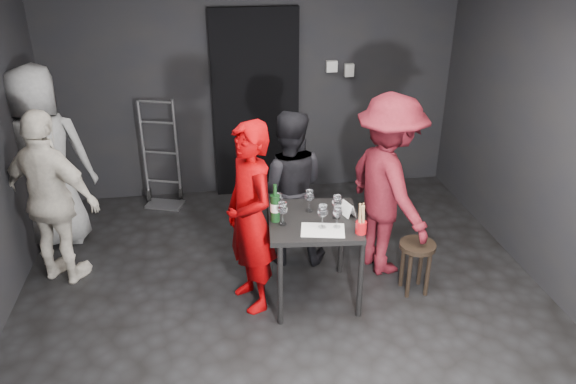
{
  "coord_description": "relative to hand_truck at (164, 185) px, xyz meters",
  "views": [
    {
      "loc": [
        -0.56,
        -3.56,
        2.91
      ],
      "look_at": [
        0.02,
        0.25,
        1.03
      ],
      "focal_mm": 35.0,
      "sensor_mm": 36.0,
      "label": 1
    }
  ],
  "objects": [
    {
      "name": "floor",
      "position": [
        1.08,
        -2.28,
        -0.22
      ],
      "size": [
        4.5,
        5.0,
        0.02
      ],
      "primitive_type": "cube",
      "color": "black",
      "rests_on": "ground"
    },
    {
      "name": "wall_back",
      "position": [
        1.08,
        0.22,
        1.13
      ],
      "size": [
        4.5,
        0.04,
        2.7
      ],
      "primitive_type": "cube",
      "color": "black",
      "rests_on": "ground"
    },
    {
      "name": "doorway",
      "position": [
        1.08,
        0.16,
        0.83
      ],
      "size": [
        0.95,
        0.1,
        2.1
      ],
      "primitive_type": "cube",
      "color": "black",
      "rests_on": "ground"
    },
    {
      "name": "wallbox_upper",
      "position": [
        1.93,
        0.17,
        1.23
      ],
      "size": [
        0.12,
        0.06,
        0.12
      ],
      "primitive_type": "cube",
      "color": "#B7B7B2",
      "rests_on": "wall_back"
    },
    {
      "name": "wallbox_lower",
      "position": [
        2.13,
        0.17,
        1.18
      ],
      "size": [
        0.1,
        0.06,
        0.14
      ],
      "primitive_type": "cube",
      "color": "#B7B7B2",
      "rests_on": "wall_back"
    },
    {
      "name": "hand_truck",
      "position": [
        0.0,
        0.0,
        0.0
      ],
      "size": [
        0.4,
        0.34,
        1.19
      ],
      "rotation": [
        0.0,
        0.0,
        -0.32
      ],
      "color": "#B2B2B7",
      "rests_on": "floor"
    },
    {
      "name": "tasting_table",
      "position": [
        1.32,
        -1.98,
        0.43
      ],
      "size": [
        0.72,
        0.72,
        0.75
      ],
      "rotation": [
        0.0,
        0.0,
        -0.1
      ],
      "color": "black",
      "rests_on": "floor"
    },
    {
      "name": "stool",
      "position": [
        2.2,
        -2.04,
        0.14
      ],
      "size": [
        0.3,
        0.3,
        0.47
      ],
      "rotation": [
        0.0,
        0.0,
        -0.37
      ],
      "color": "#2E2215",
      "rests_on": "floor"
    },
    {
      "name": "server_red",
      "position": [
        0.81,
        -1.98,
        0.62
      ],
      "size": [
        0.59,
        0.71,
        1.68
      ],
      "primitive_type": "imported",
      "rotation": [
        0.0,
        0.0,
        -1.21
      ],
      "color": "#A10003",
      "rests_on": "floor"
    },
    {
      "name": "woman_black",
      "position": [
        1.21,
        -1.34,
        0.49
      ],
      "size": [
        0.74,
        0.49,
        1.41
      ],
      "primitive_type": "imported",
      "rotation": [
        0.0,
        0.0,
        2.97
      ],
      "color": "black",
      "rests_on": "floor"
    },
    {
      "name": "man_maroon",
      "position": [
        2.05,
        -1.63,
        0.68
      ],
      "size": [
        0.82,
        1.26,
        1.79
      ],
      "primitive_type": "imported",
      "rotation": [
        0.0,
        0.0,
        1.83
      ],
      "color": "maroon",
      "rests_on": "floor"
    },
    {
      "name": "bystander_cream",
      "position": [
        -0.81,
        -1.37,
        0.6
      ],
      "size": [
        1.06,
        0.85,
        1.64
      ],
      "primitive_type": "imported",
      "rotation": [
        0.0,
        0.0,
        2.66
      ],
      "color": "white",
      "rests_on": "floor"
    },
    {
      "name": "bystander_grey",
      "position": [
        -1.01,
        -0.68,
        0.83
      ],
      "size": [
        1.03,
        0.57,
        2.09
      ],
      "primitive_type": "imported",
      "rotation": [
        0.0,
        0.0,
        3.13
      ],
      "color": "gray",
      "rests_on": "floor"
    },
    {
      "name": "tasting_mat",
      "position": [
        1.35,
        -2.18,
        0.53
      ],
      "size": [
        0.37,
        0.29,
        0.0
      ],
      "primitive_type": "cube",
      "rotation": [
        0.0,
        0.0,
        -0.21
      ],
      "color": "white",
      "rests_on": "tasting_table"
    },
    {
      "name": "wine_glass_a",
      "position": [
        1.06,
        -2.04,
        0.64
      ],
      "size": [
        0.1,
        0.1,
        0.21
      ],
      "primitive_type": null,
      "rotation": [
        0.0,
        0.0,
        -0.23
      ],
      "color": "white",
      "rests_on": "tasting_table"
    },
    {
      "name": "wine_glass_b",
      "position": [
        1.05,
        -1.86,
        0.63
      ],
      "size": [
        0.1,
        0.1,
        0.2
      ],
      "primitive_type": null,
      "rotation": [
        0.0,
        0.0,
        -0.38
      ],
      "color": "white",
      "rests_on": "tasting_table"
    },
    {
      "name": "wine_glass_c",
      "position": [
        1.31,
        -1.84,
        0.64
      ],
      "size": [
        0.09,
        0.09,
        0.21
      ],
      "primitive_type": null,
      "rotation": [
        0.0,
        0.0,
        -0.11
      ],
      "color": "white",
      "rests_on": "tasting_table"
    },
    {
      "name": "wine_glass_d",
      "position": [
        1.36,
        -2.13,
        0.64
      ],
      "size": [
        0.09,
        0.09,
        0.22
      ],
      "primitive_type": null,
      "rotation": [
        0.0,
        0.0,
        -0.14
      ],
      "color": "white",
      "rests_on": "tasting_table"
    },
    {
      "name": "wine_glass_e",
      "position": [
        1.47,
        -2.15,
        0.63
      ],
      "size": [
        0.09,
        0.09,
        0.2
      ],
      "primitive_type": null,
      "rotation": [
        0.0,
        0.0,
        0.11
      ],
      "color": "white",
      "rests_on": "tasting_table"
    },
    {
      "name": "wine_glass_f",
      "position": [
        1.5,
        -1.99,
        0.64
      ],
      "size": [
        0.08,
        0.08,
        0.22
      ],
      "primitive_type": null,
      "rotation": [
        0.0,
        0.0,
        0.04
      ],
      "color": "white",
      "rests_on": "tasting_table"
    },
    {
      "name": "wine_bottle",
      "position": [
        1.01,
        -1.97,
        0.65
      ],
      "size": [
        0.08,
        0.08,
        0.32
      ],
      "rotation": [
        0.0,
        0.0,
        -0.12
      ],
      "color": "black",
      "rests_on": "tasting_table"
    },
    {
      "name": "breadstick_cup",
      "position": [
        1.63,
        -2.26,
        0.65
      ],
      "size": [
        0.08,
        0.08,
        0.26
      ],
      "rotation": [
        0.0,
        0.0,
        -0.39
      ],
      "color": "#AF0D12",
      "rests_on": "tasting_table"
    },
    {
      "name": "reserved_card",
      "position": [
        1.58,
        -1.96,
        0.59
      ],
      "size": [
        0.13,
        0.17,
        0.11
      ],
      "primitive_type": null,
      "rotation": [
        0.0,
        0.0,
        0.31
      ],
      "color": "white",
      "rests_on": "tasting_table"
    }
  ]
}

